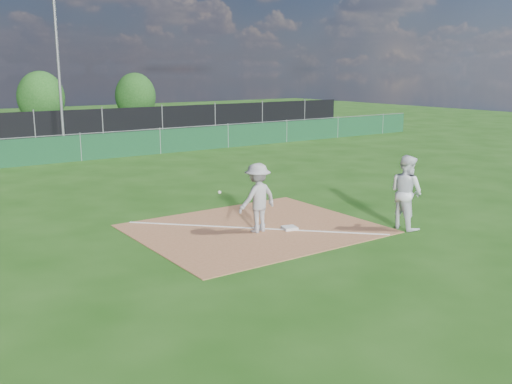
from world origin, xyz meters
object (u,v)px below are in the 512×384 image
Objects in this scene: car_right at (88,122)px; tree_mid at (41,98)px; light_pole at (59,72)px; runner at (406,192)px; first_base at (290,228)px; play_at_first at (257,198)px; tree_right at (135,96)px.

car_right is 6.89m from tree_mid.
light_pole is 24.17m from runner.
car_right is (3.57, 26.14, 0.66)m from first_base.
light_pole is 4.06× the size of runner.
play_at_first is 0.47× the size of tree_right.
tree_right is (9.12, 10.61, -2.00)m from light_pole.
tree_mid is (2.42, 32.80, 2.02)m from first_base.
first_base is 26.39m from car_right.
tree_mid is at bearing 84.33° from play_at_first.
runner is at bearing -31.73° from first_base.
tree_mid is (3.23, 32.47, 1.16)m from play_at_first.
play_at_first is at bearing 157.75° from first_base.
tree_mid is 1.04× the size of tree_right.
runner is at bearing -162.49° from car_right.
first_base is 0.07× the size of car_right.
light_pole is at bearing -98.80° from tree_mid.
tree_right is at bearing 49.30° from light_pole.
light_pole is at bearing 85.83° from play_at_first.
tree_mid is (-1.14, 6.66, 1.36)m from car_right.
light_pole is 22.71× the size of first_base.
runner reaches higher than car_right.
play_at_first is 32.65m from tree_mid.
car_right is at bearing 80.39° from play_at_first.
first_base is 34.43m from tree_right.
light_pole is 22.25m from play_at_first.
tree_right is (7.31, 34.53, 1.01)m from runner.
light_pole is 14.14m from tree_right.
car_right is at bearing -80.25° from tree_mid.
runner is (3.41, -1.94, 0.07)m from play_at_first.
tree_mid reaches higher than play_at_first.
tree_right is (7.50, 0.11, -0.08)m from tree_mid.
runner is at bearing -89.69° from tree_mid.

